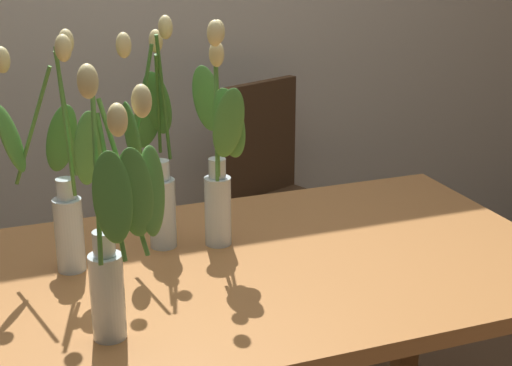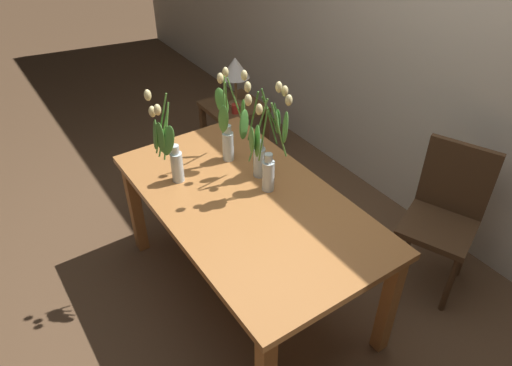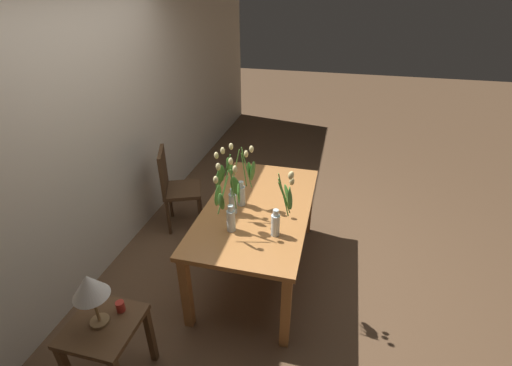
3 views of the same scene
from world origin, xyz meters
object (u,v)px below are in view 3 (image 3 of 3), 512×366
object	(u,v)px
tulip_vase_1	(242,183)
pillar_candle	(120,306)
tulip_vase_3	(281,211)
dining_chair	(175,185)
table_lamp	(89,287)
dining_table	(258,215)
tulip_vase_0	(229,208)
side_table	(106,336)
tulip_vase_2	(229,191)

from	to	relation	value
tulip_vase_1	pillar_candle	size ratio (longest dim) A/B	7.82
tulip_vase_1	tulip_vase_3	size ratio (longest dim) A/B	1.02
tulip_vase_3	pillar_candle	world-z (taller)	tulip_vase_3
tulip_vase_3	pillar_candle	bearing A→B (deg)	131.80
dining_chair	table_lamp	xyz separation A→B (m)	(-1.80, -0.33, 0.33)
dining_table	pillar_candle	world-z (taller)	dining_table
tulip_vase_0	side_table	world-z (taller)	tulip_vase_0
tulip_vase_2	pillar_candle	distance (m)	1.16
tulip_vase_2	side_table	size ratio (longest dim) A/B	1.04
table_lamp	pillar_candle	distance (m)	0.30
side_table	pillar_candle	world-z (taller)	pillar_candle
pillar_candle	tulip_vase_0	bearing A→B (deg)	-33.89
side_table	tulip_vase_0	bearing A→B (deg)	-32.82
dining_chair	table_lamp	world-z (taller)	table_lamp
tulip_vase_2	pillar_candle	world-z (taller)	tulip_vase_2
tulip_vase_1	tulip_vase_3	distance (m)	0.52
tulip_vase_1	tulip_vase_2	size ratio (longest dim) A/B	1.02
tulip_vase_2	dining_table	bearing A→B (deg)	-53.95
tulip_vase_0	pillar_candle	bearing A→B (deg)	146.11
tulip_vase_3	table_lamp	bearing A→B (deg)	133.17
tulip_vase_2	table_lamp	world-z (taller)	tulip_vase_2
dining_chair	side_table	bearing A→B (deg)	-169.09
tulip_vase_3	side_table	distance (m)	1.45
tulip_vase_0	side_table	size ratio (longest dim) A/B	1.03
side_table	pillar_candle	size ratio (longest dim) A/B	7.33
dining_table	pillar_candle	xyz separation A→B (m)	(-1.16, 0.65, -0.06)
tulip_vase_1	side_table	world-z (taller)	tulip_vase_1
tulip_vase_3	side_table	bearing A→B (deg)	134.05
tulip_vase_0	tulip_vase_2	xyz separation A→B (m)	(0.24, 0.07, 0.00)
tulip_vase_0	table_lamp	size ratio (longest dim) A/B	1.42
side_table	dining_table	bearing A→B (deg)	-28.94
dining_chair	pillar_candle	xyz separation A→B (m)	(-1.68, -0.41, 0.06)
tulip_vase_2	dining_chair	xyz separation A→B (m)	(0.67, 0.85, -0.43)
tulip_vase_3	tulip_vase_1	bearing A→B (deg)	49.68
tulip_vase_0	tulip_vase_1	bearing A→B (deg)	-0.03
tulip_vase_1	tulip_vase_2	xyz separation A→B (m)	(-0.14, 0.07, -0.01)
tulip_vase_0	tulip_vase_1	size ratio (longest dim) A/B	0.97
pillar_candle	side_table	bearing A→B (deg)	154.35
tulip_vase_0	side_table	bearing A→B (deg)	147.18
tulip_vase_2	tulip_vase_3	world-z (taller)	same
tulip_vase_3	dining_table	bearing A→B (deg)	37.50
dining_chair	pillar_candle	world-z (taller)	dining_chair
side_table	table_lamp	xyz separation A→B (m)	(0.01, 0.02, 0.42)
pillar_candle	dining_chair	bearing A→B (deg)	13.65
dining_table	pillar_candle	size ratio (longest dim) A/B	21.33
dining_chair	table_lamp	size ratio (longest dim) A/B	2.34
tulip_vase_3	side_table	xyz separation A→B (m)	(-0.94, 0.97, -0.52)
dining_table	tulip_vase_1	distance (m)	0.34
tulip_vase_0	tulip_vase_3	xyz separation A→B (m)	(0.05, -0.40, 0.00)
tulip_vase_1	side_table	bearing A→B (deg)	155.73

